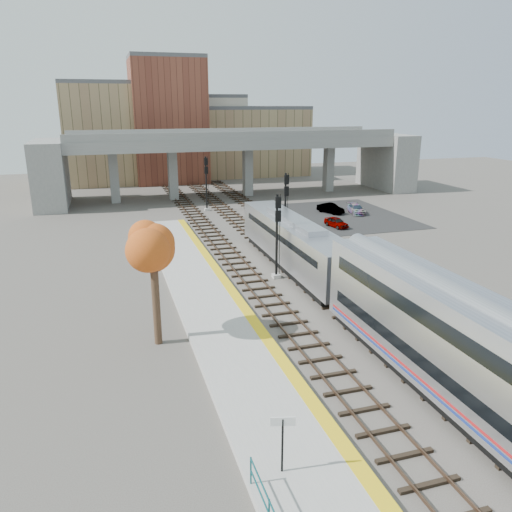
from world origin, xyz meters
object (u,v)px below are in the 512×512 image
object	(u,v)px
signal_mast_near	(277,239)
car_c	(356,209)
locomotive	(294,242)
signal_mast_far	(206,185)
car_b	(331,208)
coach	(501,375)
signal_mast_mid	(285,210)
tree	(153,248)
car_a	(336,222)

from	to	relation	value
signal_mast_near	car_c	xyz separation A→B (m)	(17.28, 19.55, -2.60)
car_c	locomotive	bearing A→B (deg)	-121.00
signal_mast_far	car_b	world-z (taller)	signal_mast_far
coach	signal_mast_mid	xyz separation A→B (m)	(2.00, 30.10, 0.57)
signal_mast_near	car_b	xyz separation A→B (m)	(14.34, 20.65, -2.56)
signal_mast_far	tree	xyz separation A→B (m)	(-10.12, -35.22, 2.34)
locomotive	car_a	distance (m)	15.55
locomotive	signal_mast_far	world-z (taller)	signal_mast_far
signal_mast_mid	tree	distance (m)	22.81
coach	signal_mast_mid	size ratio (longest dim) A/B	3.64
signal_mast_near	car_b	world-z (taller)	signal_mast_near
tree	signal_mast_mid	bearing A→B (deg)	51.21
locomotive	signal_mast_far	xyz separation A→B (m)	(-2.10, 25.02, 1.06)
signal_mast_far	car_c	size ratio (longest dim) A/B	1.77
signal_mast_far	signal_mast_mid	bearing A→B (deg)	-76.83
locomotive	car_b	bearing A→B (deg)	57.09
car_c	car_a	bearing A→B (deg)	-124.10
signal_mast_far	car_b	bearing A→B (deg)	-23.11
car_a	car_b	xyz separation A→B (m)	(2.53, 6.87, 0.05)
coach	car_a	xyz separation A→B (m)	(9.70, 34.64, -2.20)
tree	car_c	xyz separation A→B (m)	(27.40, 28.00, -5.08)
signal_mast_near	signal_mast_mid	world-z (taller)	signal_mast_mid
signal_mast_near	car_c	size ratio (longest dim) A/B	1.72
signal_mast_far	car_c	bearing A→B (deg)	-22.67
tree	signal_mast_near	bearing A→B (deg)	39.88
tree	car_c	world-z (taller)	tree
coach	tree	bearing A→B (deg)	134.55
signal_mast_near	signal_mast_mid	size ratio (longest dim) A/B	0.96
tree	car_b	size ratio (longest dim) A/B	2.11
coach	signal_mast_mid	distance (m)	30.17
signal_mast_far	car_b	size ratio (longest dim) A/B	1.88
tree	car_a	xyz separation A→B (m)	(21.92, 22.23, -5.09)
signal_mast_near	car_a	world-z (taller)	signal_mast_near
coach	tree	distance (m)	17.65
coach	car_b	world-z (taller)	coach
signal_mast_far	car_a	size ratio (longest dim) A/B	2.10
coach	car_a	size ratio (longest dim) A/B	7.71
car_a	car_c	size ratio (longest dim) A/B	0.84
locomotive	car_c	bearing A→B (deg)	49.54
signal_mast_near	coach	bearing A→B (deg)	-84.25
locomotive	signal_mast_far	bearing A→B (deg)	94.80
tree	locomotive	bearing A→B (deg)	39.85
signal_mast_near	locomotive	bearing A→B (deg)	39.73
signal_mast_mid	car_a	xyz separation A→B (m)	(7.70, 4.54, -2.78)
signal_mast_mid	tree	world-z (taller)	tree
coach	signal_mast_mid	world-z (taller)	signal_mast_mid
car_b	signal_mast_near	bearing A→B (deg)	-148.12
coach	car_a	distance (m)	36.04
signal_mast_far	car_c	world-z (taller)	signal_mast_far
car_a	locomotive	bearing A→B (deg)	-140.08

